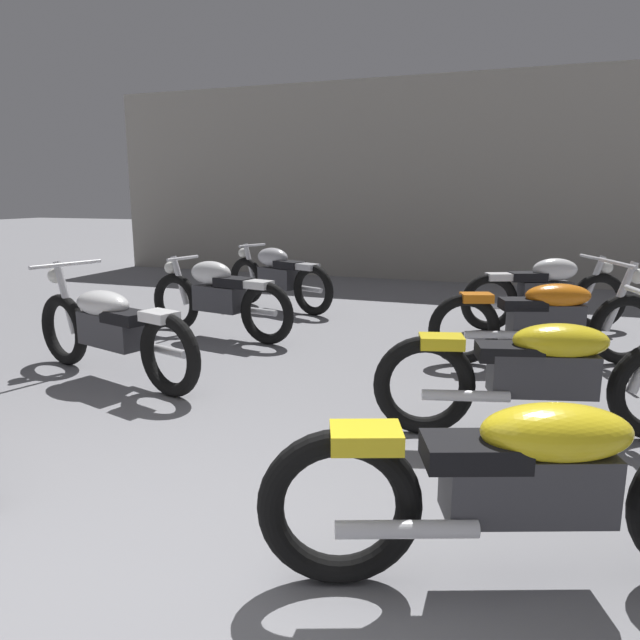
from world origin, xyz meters
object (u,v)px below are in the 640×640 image
object	(u,v)px
motorcycle_left_row_2	(218,296)
motorcycle_right_row_3	(546,291)
motorcycle_right_row_2	(547,317)
motorcycle_left_row_1	(111,328)
motorcycle_right_row_1	(544,371)
motorcycle_left_row_3	(278,276)
motorcycle_right_row_0	(531,480)

from	to	relation	value
motorcycle_left_row_2	motorcycle_right_row_3	bearing A→B (deg)	25.24
motorcycle_right_row_2	motorcycle_left_row_1	bearing A→B (deg)	-153.28
motorcycle_left_row_1	motorcycle_left_row_2	bearing A→B (deg)	87.16
motorcycle_right_row_1	motorcycle_right_row_2	xyz separation A→B (m)	(0.03, 1.83, 0.00)
motorcycle_right_row_1	motorcycle_right_row_3	world-z (taller)	motorcycle_right_row_1
motorcycle_left_row_3	motorcycle_right_row_2	xyz separation A→B (m)	(3.47, -1.64, -0.01)
motorcycle_right_row_0	motorcycle_right_row_1	world-z (taller)	same
motorcycle_left_row_3	motorcycle_right_row_2	distance (m)	3.84
motorcycle_right_row_3	motorcycle_left_row_1	bearing A→B (deg)	-136.74
motorcycle_right_row_1	motorcycle_right_row_2	size ratio (longest dim) A/B	1.02
motorcycle_right_row_3	motorcycle_right_row_0	bearing A→B (deg)	-90.92
motorcycle_left_row_1	motorcycle_right_row_2	world-z (taller)	same
motorcycle_left_row_1	motorcycle_left_row_2	size ratio (longest dim) A/B	1.08
motorcycle_left_row_1	motorcycle_right_row_0	size ratio (longest dim) A/B	1.02
motorcycle_left_row_1	motorcycle_right_row_0	distance (m)	3.81
motorcycle_right_row_2	motorcycle_left_row_3	bearing A→B (deg)	154.66
motorcycle_right_row_1	motorcycle_right_row_3	bearing A→B (deg)	89.60
motorcycle_left_row_1	motorcycle_right_row_2	bearing A→B (deg)	26.72
motorcycle_left_row_3	motorcycle_left_row_2	bearing A→B (deg)	-88.28
motorcycle_right_row_1	motorcycle_right_row_2	world-z (taller)	same
motorcycle_left_row_1	motorcycle_left_row_2	world-z (taller)	motorcycle_left_row_1
motorcycle_left_row_3	motorcycle_right_row_1	xyz separation A→B (m)	(3.44, -3.48, -0.01)
motorcycle_left_row_1	motorcycle_left_row_3	size ratio (longest dim) A/B	1.13
motorcycle_left_row_2	motorcycle_left_row_3	xyz separation A→B (m)	(-0.05, 1.72, 0.00)
motorcycle_right_row_3	motorcycle_left_row_2	bearing A→B (deg)	-154.76
motorcycle_left_row_2	motorcycle_left_row_3	distance (m)	1.73
motorcycle_right_row_0	motorcycle_right_row_2	distance (m)	3.44
motorcycle_right_row_0	motorcycle_left_row_1	bearing A→B (deg)	153.90
motorcycle_right_row_2	motorcycle_right_row_1	bearing A→B (deg)	-90.89
motorcycle_right_row_1	motorcycle_right_row_3	xyz separation A→B (m)	(0.02, 3.36, 0.01)
motorcycle_right_row_1	motorcycle_right_row_3	distance (m)	3.36
motorcycle_right_row_2	motorcycle_right_row_3	bearing A→B (deg)	90.17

